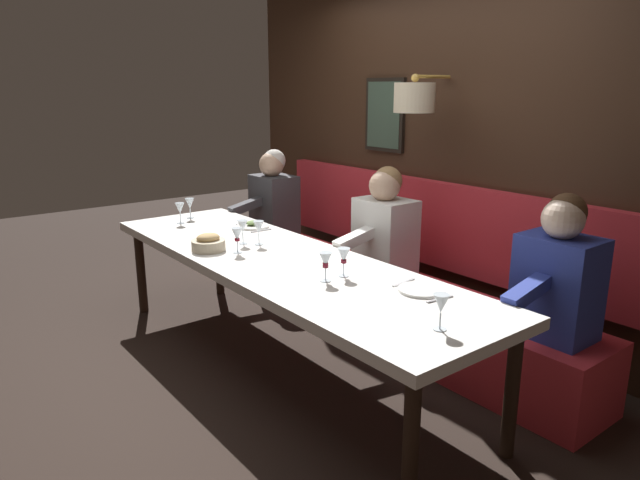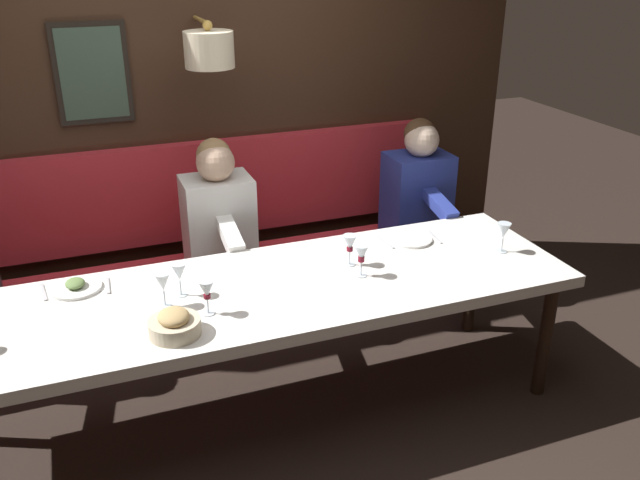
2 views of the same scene
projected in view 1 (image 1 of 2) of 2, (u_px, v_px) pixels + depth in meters
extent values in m
plane|color=black|center=(281.00, 365.00, 3.76)|extent=(12.00, 12.00, 0.00)
cube|color=silver|center=(279.00, 262.00, 3.58)|extent=(0.90, 3.15, 0.06)
cylinder|color=black|center=(411.00, 448.00, 2.34)|extent=(0.07, 0.07, 0.68)
cylinder|color=black|center=(141.00, 272.00, 4.59)|extent=(0.07, 0.07, 0.68)
cylinder|color=black|center=(512.00, 393.00, 2.76)|extent=(0.07, 0.07, 0.68)
cylinder|color=black|center=(219.00, 256.00, 5.00)|extent=(0.07, 0.07, 0.68)
cube|color=red|center=(380.00, 303.00, 4.23)|extent=(0.52, 3.35, 0.45)
cube|color=#382316|center=(442.00, 132.00, 4.26)|extent=(0.10, 4.55, 2.90)
cube|color=red|center=(429.00, 222.00, 4.39)|extent=(0.10, 3.35, 0.64)
cube|color=black|center=(385.00, 115.00, 4.61)|extent=(0.04, 0.42, 0.58)
cube|color=#384C3D|center=(383.00, 115.00, 4.60)|extent=(0.01, 0.36, 0.52)
cylinder|color=#B78E3D|center=(433.00, 77.00, 3.97)|extent=(0.35, 0.02, 0.02)
cylinder|color=beige|center=(414.00, 98.00, 3.90)|extent=(0.28, 0.28, 0.20)
sphere|color=#B78E3D|center=(415.00, 78.00, 3.87)|extent=(0.06, 0.06, 0.06)
cube|color=#283893|center=(557.00, 287.00, 3.07)|extent=(0.30, 0.40, 0.56)
sphere|color=beige|center=(563.00, 219.00, 2.96)|extent=(0.22, 0.22, 0.22)
sphere|color=#4C331E|center=(567.00, 212.00, 2.97)|extent=(0.20, 0.20, 0.20)
cube|color=#283893|center=(527.00, 292.00, 2.89)|extent=(0.33, 0.09, 0.14)
cube|color=white|center=(385.00, 238.00, 4.08)|extent=(0.30, 0.40, 0.56)
sphere|color=#D1A889|center=(385.00, 186.00, 3.97)|extent=(0.22, 0.22, 0.22)
sphere|color=#937047|center=(388.00, 181.00, 3.98)|extent=(0.20, 0.20, 0.20)
cube|color=white|center=(355.00, 239.00, 3.89)|extent=(0.33, 0.09, 0.14)
cube|color=#3D3D42|center=(274.00, 206.00, 5.17)|extent=(0.30, 0.40, 0.56)
sphere|color=#D1A889|center=(271.00, 165.00, 5.06)|extent=(0.22, 0.22, 0.22)
sphere|color=silver|center=(274.00, 161.00, 5.07)|extent=(0.20, 0.20, 0.20)
cube|color=#3D3D42|center=(246.00, 206.00, 4.98)|extent=(0.33, 0.09, 0.14)
cylinder|color=white|center=(421.00, 290.00, 2.98)|extent=(0.24, 0.24, 0.01)
cube|color=silver|center=(440.00, 299.00, 2.86)|extent=(0.17, 0.03, 0.01)
cube|color=silver|center=(403.00, 282.00, 3.10)|extent=(0.18, 0.04, 0.01)
cylinder|color=white|center=(253.00, 226.00, 4.35)|extent=(0.24, 0.24, 0.01)
ellipsoid|color=#668447|center=(253.00, 223.00, 4.34)|extent=(0.11, 0.09, 0.04)
cube|color=silver|center=(261.00, 231.00, 4.23)|extent=(0.17, 0.02, 0.01)
cube|color=silver|center=(246.00, 223.00, 4.47)|extent=(0.18, 0.04, 0.01)
cylinder|color=silver|center=(191.00, 218.00, 4.65)|extent=(0.06, 0.06, 0.00)
cylinder|color=silver|center=(190.00, 213.00, 4.64)|extent=(0.01, 0.01, 0.07)
cone|color=silver|center=(190.00, 204.00, 4.62)|extent=(0.07, 0.07, 0.08)
cylinder|color=silver|center=(243.00, 244.00, 3.88)|extent=(0.06, 0.06, 0.00)
cylinder|color=silver|center=(243.00, 238.00, 3.87)|extent=(0.01, 0.01, 0.07)
cone|color=silver|center=(243.00, 226.00, 3.85)|extent=(0.07, 0.07, 0.08)
cylinder|color=silver|center=(238.00, 252.00, 3.67)|extent=(0.06, 0.06, 0.00)
cylinder|color=silver|center=(237.00, 247.00, 3.66)|extent=(0.01, 0.01, 0.07)
cone|color=silver|center=(237.00, 234.00, 3.64)|extent=(0.07, 0.07, 0.08)
cylinder|color=maroon|center=(237.00, 240.00, 3.65)|extent=(0.03, 0.03, 0.02)
cylinder|color=silver|center=(325.00, 281.00, 3.13)|extent=(0.06, 0.06, 0.00)
cylinder|color=silver|center=(325.00, 274.00, 3.12)|extent=(0.01, 0.01, 0.07)
cone|color=silver|center=(326.00, 260.00, 3.10)|extent=(0.07, 0.07, 0.08)
cylinder|color=maroon|center=(325.00, 265.00, 3.11)|extent=(0.03, 0.03, 0.03)
cylinder|color=silver|center=(344.00, 276.00, 3.21)|extent=(0.06, 0.06, 0.00)
cylinder|color=silver|center=(344.00, 269.00, 3.20)|extent=(0.01, 0.01, 0.07)
cone|color=silver|center=(344.00, 256.00, 3.18)|extent=(0.07, 0.07, 0.08)
cylinder|color=maroon|center=(344.00, 261.00, 3.19)|extent=(0.03, 0.03, 0.02)
cylinder|color=silver|center=(259.00, 244.00, 3.86)|extent=(0.06, 0.06, 0.00)
cylinder|color=silver|center=(259.00, 239.00, 3.85)|extent=(0.01, 0.01, 0.07)
cone|color=silver|center=(259.00, 227.00, 3.83)|extent=(0.07, 0.07, 0.08)
cylinder|color=silver|center=(181.00, 223.00, 4.47)|extent=(0.06, 0.06, 0.00)
cylinder|color=silver|center=(181.00, 218.00, 4.46)|extent=(0.01, 0.01, 0.07)
cone|color=silver|center=(180.00, 208.00, 4.44)|extent=(0.07, 0.07, 0.08)
cylinder|color=silver|center=(440.00, 329.00, 2.50)|extent=(0.06, 0.06, 0.00)
cylinder|color=silver|center=(440.00, 321.00, 2.49)|extent=(0.01, 0.01, 0.07)
cone|color=silver|center=(441.00, 304.00, 2.47)|extent=(0.07, 0.07, 0.08)
cylinder|color=beige|center=(209.00, 245.00, 3.72)|extent=(0.22, 0.22, 0.07)
ellipsoid|color=tan|center=(208.00, 238.00, 3.71)|extent=(0.15, 0.13, 0.06)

